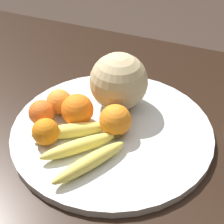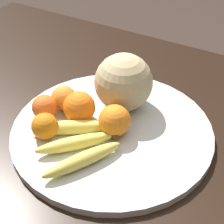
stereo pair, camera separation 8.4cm
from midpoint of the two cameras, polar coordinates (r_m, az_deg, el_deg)
The scene contains 9 objects.
kitchen_table at distance 0.98m, azimuth 2.05°, elevation -6.28°, with size 1.44×0.93×0.76m.
fruit_bowl at distance 0.88m, azimuth 2.74°, elevation -3.08°, with size 0.47×0.47×0.02m.
melon at distance 0.90m, azimuth 4.44°, elevation 4.44°, with size 0.14×0.14×0.14m.
banana_bunch at distance 0.81m, azimuth -2.47°, elevation -4.71°, with size 0.22×0.22×0.03m.
orange_front_left at distance 0.92m, azimuth -4.79°, elevation 2.04°, with size 0.06×0.06×0.06m.
orange_front_right at distance 0.84m, azimuth -7.39°, elevation -2.27°, with size 0.06×0.06×0.06m.
orange_mid_center at distance 0.87m, azimuth -2.30°, elevation 0.62°, with size 0.08×0.08×0.08m.
orange_back_left at distance 0.89m, azimuth -7.61°, elevation 0.62°, with size 0.06×0.06×0.06m.
orange_back_right at distance 0.84m, azimuth 3.28°, elevation -1.43°, with size 0.07×0.07×0.07m.
Camera 2 is at (0.35, -0.60, 1.35)m, focal length 60.00 mm.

